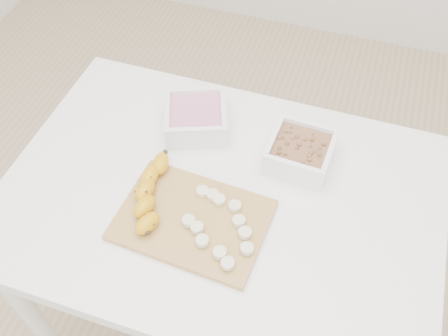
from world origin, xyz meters
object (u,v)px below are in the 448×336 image
(bowl_yogurt, at_px, (196,118))
(cutting_board, at_px, (193,220))
(bowl_granola, at_px, (300,152))
(table, at_px, (220,217))
(banana, at_px, (151,194))

(bowl_yogurt, distance_m, cutting_board, 0.28)
(bowl_granola, bearing_deg, bowl_yogurt, 174.60)
(table, height_order, bowl_yogurt, bowl_yogurt)
(bowl_yogurt, distance_m, banana, 0.25)
(cutting_board, bearing_deg, bowl_granola, 53.31)
(bowl_granola, xyz_separation_m, cutting_board, (-0.18, -0.24, -0.03))
(cutting_board, relative_size, banana, 1.48)
(table, xyz_separation_m, bowl_granola, (0.15, 0.15, 0.13))
(table, xyz_separation_m, banana, (-0.14, -0.07, 0.13))
(table, relative_size, bowl_granola, 6.54)
(cutting_board, bearing_deg, table, 70.15)
(banana, bearing_deg, table, 25.41)
(bowl_yogurt, relative_size, banana, 0.90)
(bowl_granola, xyz_separation_m, banana, (-0.29, -0.22, -0.00))
(table, xyz_separation_m, bowl_yogurt, (-0.12, 0.18, 0.13))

